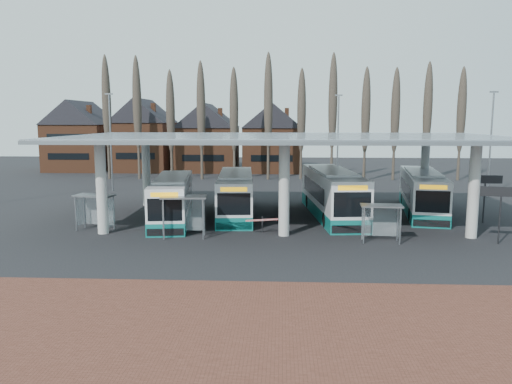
{
  "coord_description": "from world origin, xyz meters",
  "views": [
    {
      "loc": [
        -0.21,
        -29.38,
        7.53
      ],
      "look_at": [
        -2.05,
        7.0,
        2.2
      ],
      "focal_mm": 35.0,
      "sensor_mm": 36.0,
      "label": 1
    }
  ],
  "objects_px": {
    "bus_1": "(236,195)",
    "shelter_1": "(184,207)",
    "bus_3": "(422,193)",
    "shelter_0": "(96,204)",
    "shelter_2": "(381,215)",
    "bus_0": "(172,199)",
    "bus_2": "(332,194)"
  },
  "relations": [
    {
      "from": "bus_0",
      "to": "shelter_0",
      "type": "xyz_separation_m",
      "value": [
        -4.47,
        -3.82,
        0.23
      ]
    },
    {
      "from": "shelter_0",
      "to": "shelter_2",
      "type": "xyz_separation_m",
      "value": [
        18.83,
        -2.45,
        -0.08
      ]
    },
    {
      "from": "bus_3",
      "to": "shelter_0",
      "type": "distance_m",
      "value": 25.26
    },
    {
      "from": "bus_0",
      "to": "bus_1",
      "type": "distance_m",
      "value": 5.12
    },
    {
      "from": "shelter_0",
      "to": "bus_1",
      "type": "bearing_deg",
      "value": 44.68
    },
    {
      "from": "bus_1",
      "to": "shelter_2",
      "type": "xyz_separation_m",
      "value": [
        9.77,
        -8.54,
        0.11
      ]
    },
    {
      "from": "bus_1",
      "to": "shelter_0",
      "type": "height_order",
      "value": "bus_1"
    },
    {
      "from": "bus_1",
      "to": "bus_3",
      "type": "bearing_deg",
      "value": 1.68
    },
    {
      "from": "bus_1",
      "to": "bus_2",
      "type": "xyz_separation_m",
      "value": [
        7.58,
        -0.25,
        0.14
      ]
    },
    {
      "from": "bus_1",
      "to": "shelter_1",
      "type": "height_order",
      "value": "bus_1"
    },
    {
      "from": "bus_0",
      "to": "bus_3",
      "type": "relative_size",
      "value": 0.96
    },
    {
      "from": "shelter_0",
      "to": "shelter_1",
      "type": "relative_size",
      "value": 0.94
    },
    {
      "from": "bus_1",
      "to": "bus_3",
      "type": "relative_size",
      "value": 0.98
    },
    {
      "from": "bus_0",
      "to": "bus_3",
      "type": "distance_m",
      "value": 19.98
    },
    {
      "from": "bus_3",
      "to": "shelter_1",
      "type": "distance_m",
      "value": 19.98
    },
    {
      "from": "bus_0",
      "to": "shelter_0",
      "type": "distance_m",
      "value": 5.88
    },
    {
      "from": "bus_0",
      "to": "shelter_1",
      "type": "bearing_deg",
      "value": -78.15
    },
    {
      "from": "bus_2",
      "to": "shelter_1",
      "type": "distance_m",
      "value": 12.73
    },
    {
      "from": "bus_3",
      "to": "shelter_1",
      "type": "height_order",
      "value": "bus_3"
    },
    {
      "from": "bus_1",
      "to": "shelter_1",
      "type": "xyz_separation_m",
      "value": [
        -2.59,
        -7.9,
        0.37
      ]
    },
    {
      "from": "shelter_2",
      "to": "bus_0",
      "type": "bearing_deg",
      "value": 159.97
    },
    {
      "from": "bus_1",
      "to": "shelter_1",
      "type": "bearing_deg",
      "value": -112.24
    },
    {
      "from": "bus_1",
      "to": "bus_3",
      "type": "height_order",
      "value": "bus_3"
    },
    {
      "from": "shelter_2",
      "to": "bus_2",
      "type": "bearing_deg",
      "value": 108.33
    },
    {
      "from": "shelter_1",
      "to": "bus_1",
      "type": "bearing_deg",
      "value": 66.48
    },
    {
      "from": "bus_1",
      "to": "shelter_1",
      "type": "distance_m",
      "value": 8.32
    },
    {
      "from": "bus_0",
      "to": "shelter_0",
      "type": "height_order",
      "value": "bus_0"
    },
    {
      "from": "bus_3",
      "to": "shelter_0",
      "type": "bearing_deg",
      "value": -153.46
    },
    {
      "from": "shelter_0",
      "to": "shelter_1",
      "type": "xyz_separation_m",
      "value": [
        6.47,
        -1.81,
        0.18
      ]
    },
    {
      "from": "bus_0",
      "to": "shelter_1",
      "type": "relative_size",
      "value": 3.98
    },
    {
      "from": "bus_3",
      "to": "shelter_0",
      "type": "height_order",
      "value": "bus_3"
    },
    {
      "from": "shelter_0",
      "to": "bus_3",
      "type": "bearing_deg",
      "value": 28.29
    }
  ]
}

